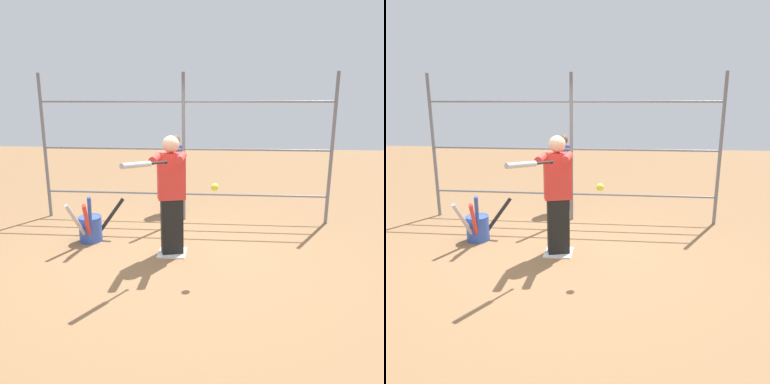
# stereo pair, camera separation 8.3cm
# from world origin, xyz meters

# --- Properties ---
(ground_plane) EXTENTS (24.00, 24.00, 0.00)m
(ground_plane) POSITION_xyz_m (0.00, 0.00, 0.00)
(ground_plane) COLOR olive
(home_plate) EXTENTS (0.40, 0.40, 0.02)m
(home_plate) POSITION_xyz_m (0.00, 0.00, 0.01)
(home_plate) COLOR white
(home_plate) RESTS_ON ground
(fence_backstop) EXTENTS (5.25, 0.06, 2.65)m
(fence_backstop) POSITION_xyz_m (0.00, -1.60, 1.33)
(fence_backstop) COLOR slate
(fence_backstop) RESTS_ON ground
(batter) EXTENTS (0.43, 0.66, 1.72)m
(batter) POSITION_xyz_m (0.00, 0.02, 0.93)
(batter) COLOR black
(batter) RESTS_ON ground
(baseball_bat_swinging) EXTENTS (0.43, 0.74, 0.12)m
(baseball_bat_swinging) POSITION_xyz_m (0.23, 0.88, 1.47)
(baseball_bat_swinging) COLOR black
(softball_in_flight) EXTENTS (0.10, 0.10, 0.10)m
(softball_in_flight) POSITION_xyz_m (-0.62, 0.58, 1.15)
(softball_in_flight) COLOR yellow
(bat_bucket) EXTENTS (0.69, 0.84, 0.81)m
(bat_bucket) POSITION_xyz_m (1.35, -0.36, 0.24)
(bat_bucket) COLOR #3351B2
(bat_bucket) RESTS_ON ground
(bystander_behind_fence) EXTENTS (0.32, 0.20, 1.53)m
(bystander_behind_fence) POSITION_xyz_m (0.23, -2.15, 0.80)
(bystander_behind_fence) COLOR #3F3F47
(bystander_behind_fence) RESTS_ON ground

